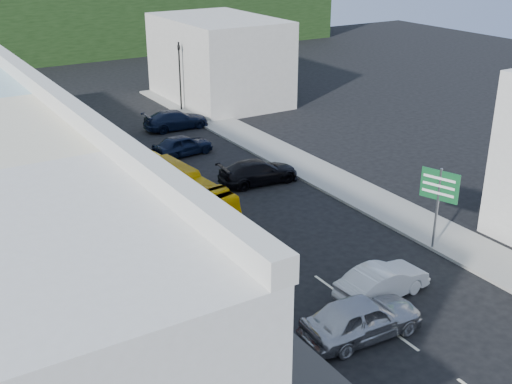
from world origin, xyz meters
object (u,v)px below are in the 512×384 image
Objects in this scene: car_white at (382,281)px; pedestrian_left at (112,281)px; direction_sign at (437,210)px; car_red at (208,290)px; bus at (151,194)px; car_silver at (361,320)px; traffic_signal at (180,77)px.

pedestrian_left reaches higher than car_white.
direction_sign is (14.30, -3.37, 1.02)m from pedestrian_left.
direction_sign is at bearing -98.08° from car_red.
direction_sign reaches higher than car_red.
car_silver is at bearing -84.79° from bus.
car_silver is 8.24m from direction_sign.
traffic_signal is (10.40, 18.54, 1.24)m from bus.
direction_sign is (11.13, -1.26, 1.32)m from car_red.
bus is 13.86m from direction_sign.
pedestrian_left is 28.95m from traffic_signal.
car_red is (-6.33, 3.12, 0.00)m from car_white.
car_silver is 6.13m from car_red.
direction_sign is at bearing -72.31° from car_white.
direction_sign reaches higher than bus.
direction_sign is at bearing -50.20° from bus.
car_white is 0.79× the size of traffic_signal.
car_silver is 1.00× the size of car_white.
pedestrian_left is 0.42× the size of direction_sign.
car_white is 10.85m from pedestrian_left.
bus is at bearing 116.53° from direction_sign.
direction_sign is at bearing 93.53° from traffic_signal.
car_silver is 2.59× the size of pedestrian_left.
car_white is 30.59m from traffic_signal.
car_silver is at bearing -138.79° from pedestrian_left.
bus is 2.87× the size of direction_sign.
bus is at bearing -38.89° from pedestrian_left.
traffic_signal reaches higher than car_red.
direction_sign is 28.21m from traffic_signal.
direction_sign is (7.32, 3.54, 1.32)m from car_silver.
traffic_signal is at bearing -10.60° from car_silver.
bus is 6.82× the size of pedestrian_left.
car_silver is at bearing -173.45° from direction_sign.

